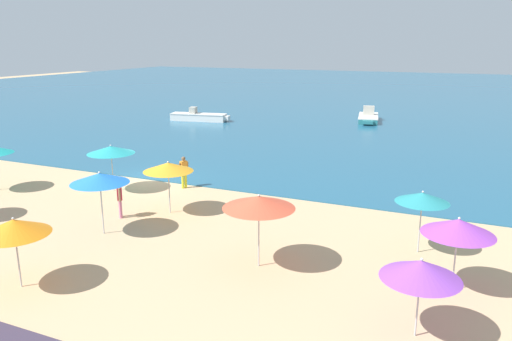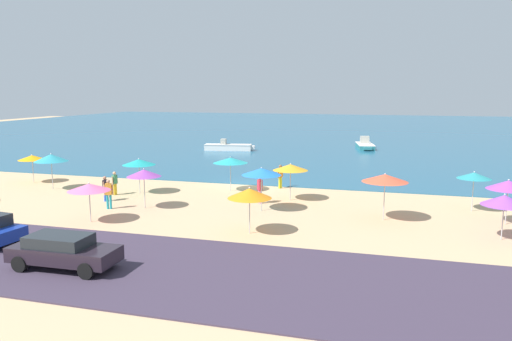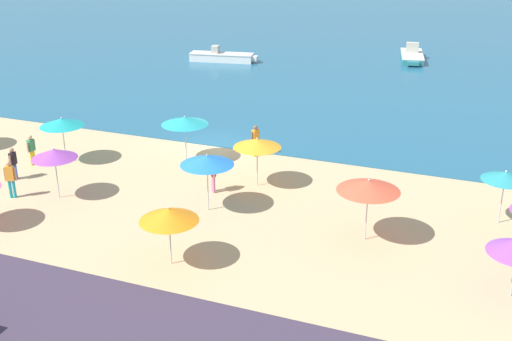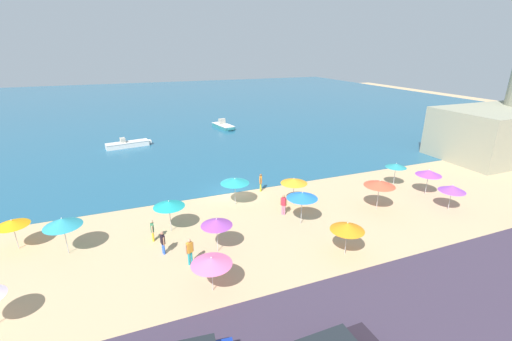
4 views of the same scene
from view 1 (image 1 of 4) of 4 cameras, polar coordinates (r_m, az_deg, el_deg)
The scene contains 14 objects.
ground_plane at distance 28.92m, azimuth -12.10°, elevation -1.06°, with size 160.00×160.00×0.00m, color tan.
sea at distance 79.53m, azimuth 12.00°, elevation 8.76°, with size 150.00×110.00×0.05m, color #225A7A.
beach_umbrella_2 at distance 20.77m, azimuth -17.44°, elevation -0.85°, with size 2.34×2.34×2.62m.
beach_umbrella_3 at distance 17.29m, azimuth -25.93°, elevation -5.81°, with size 2.20×2.20×2.35m.
beach_umbrella_4 at distance 26.81m, azimuth -16.25°, elevation 2.28°, with size 2.44×2.44×2.45m.
beach_umbrella_5 at distance 13.76m, azimuth 18.32°, elevation -10.69°, with size 2.10×2.10×2.25m.
beach_umbrella_6 at distance 19.07m, azimuth 18.48°, elevation -2.95°, with size 1.95×1.95×2.39m.
beach_umbrella_9 at distance 16.91m, azimuth 0.32°, elevation -3.64°, with size 2.50×2.50×2.62m.
beach_umbrella_11 at distance 16.52m, azimuth 22.13°, elevation -5.98°, with size 2.22×2.22×2.44m.
beach_umbrella_13 at distance 22.70m, azimuth -10.00°, elevation 0.40°, with size 2.26×2.26×2.43m.
bather_0 at distance 22.86m, azimuth -15.32°, elevation -2.87°, with size 0.40×0.46×1.74m.
bather_2 at distance 26.76m, azimuth -8.25°, elevation 0.01°, with size 0.36×0.52×1.72m.
skiff_nearshore at distance 49.46m, azimuth -6.55°, elevation 6.12°, with size 5.96×2.33×1.34m.
skiff_offshore at distance 50.05m, azimuth 12.72°, elevation 5.92°, with size 2.73×5.53×1.44m.
Camera 1 is at (16.63, -22.40, 7.62)m, focal length 35.00 mm.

